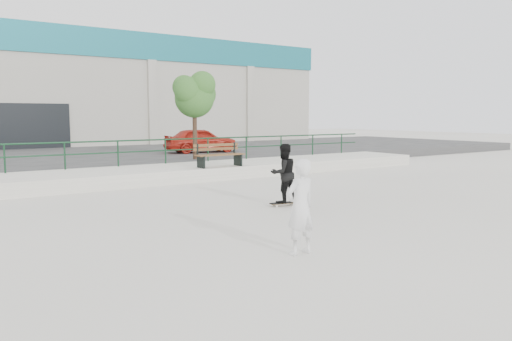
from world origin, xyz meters
TOP-DOWN VIEW (x-y plane):
  - ground at (0.00, 0.00)m, footprint 120.00×120.00m
  - ledge at (0.00, 9.50)m, footprint 30.00×3.00m
  - parking_strip at (0.00, 18.00)m, footprint 60.00×14.00m
  - railing at (-0.00, 10.80)m, footprint 28.00×0.06m
  - commercial_building at (-0.00, 31.99)m, footprint 44.20×16.33m
  - bench_right at (4.19, 8.47)m, footprint 1.98×0.59m
  - tree at (5.03, 12.03)m, footprint 2.22×1.97m
  - red_car at (7.19, 15.54)m, footprint 4.07×2.14m
  - skateboard at (2.80, 2.55)m, footprint 0.80×0.32m
  - standing_skater at (2.80, 2.55)m, footprint 0.84×0.67m
  - seated_skater at (0.09, -1.45)m, footprint 0.66×0.46m

SIDE VIEW (x-z plane):
  - ground at x=0.00m, z-range 0.00..0.00m
  - skateboard at x=2.80m, z-range 0.03..0.12m
  - ledge at x=0.00m, z-range 0.00..0.50m
  - parking_strip at x=0.00m, z-range 0.00..0.50m
  - seated_skater at x=0.09m, z-range 0.00..1.73m
  - standing_skater at x=2.80m, z-range 0.09..1.72m
  - bench_right at x=4.19m, z-range 0.50..1.41m
  - red_car at x=7.19m, z-range 0.50..1.82m
  - railing at x=0.00m, z-range 0.73..1.76m
  - tree at x=5.03m, z-range 1.49..5.43m
  - commercial_building at x=0.00m, z-range 0.58..8.58m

